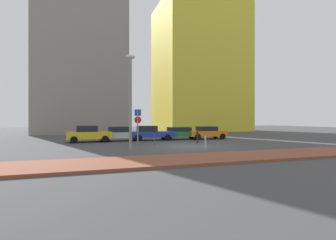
# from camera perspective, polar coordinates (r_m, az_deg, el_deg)

# --- Properties ---
(ground_plane) EXTENTS (120.00, 120.00, 0.00)m
(ground_plane) POSITION_cam_1_polar(r_m,az_deg,el_deg) (20.28, 4.55, -5.98)
(ground_plane) COLOR #424244
(sidewalk_brick) EXTENTS (40.00, 3.45, 0.14)m
(sidewalk_brick) POSITION_cam_1_polar(r_m,az_deg,el_deg) (14.60, 14.62, -8.07)
(sidewalk_brick) COLOR brown
(sidewalk_brick) RESTS_ON ground
(parked_car_yellow) EXTENTS (4.14, 2.20, 1.56)m
(parked_car_yellow) POSITION_cam_1_polar(r_m,az_deg,el_deg) (25.21, -17.51, -2.98)
(parked_car_yellow) COLOR gold
(parked_car_yellow) RESTS_ON ground
(parked_car_silver) EXTENTS (4.62, 2.14, 1.43)m
(parked_car_silver) POSITION_cam_1_polar(r_m,az_deg,el_deg) (25.83, -10.49, -3.04)
(parked_car_silver) COLOR #B7BABF
(parked_car_silver) RESTS_ON ground
(parked_car_blue) EXTENTS (4.61, 2.09, 1.51)m
(parked_car_blue) POSITION_cam_1_polar(r_m,az_deg,el_deg) (26.23, -4.07, -2.94)
(parked_car_blue) COLOR #1E389E
(parked_car_blue) RESTS_ON ground
(parked_car_green) EXTENTS (4.62, 2.15, 1.33)m
(parked_car_green) POSITION_cam_1_polar(r_m,az_deg,el_deg) (27.44, 2.76, -2.90)
(parked_car_green) COLOR #237238
(parked_car_green) RESTS_ON ground
(parked_car_orange) EXTENTS (4.33, 2.08, 1.40)m
(parked_car_orange) POSITION_cam_1_polar(r_m,az_deg,el_deg) (28.15, 8.78, -2.80)
(parked_car_orange) COLOR orange
(parked_car_orange) RESTS_ON ground
(parking_sign_post) EXTENTS (0.58, 0.20, 3.05)m
(parking_sign_post) POSITION_cam_1_polar(r_m,az_deg,el_deg) (21.88, -6.85, -0.49)
(parking_sign_post) COLOR gray
(parking_sign_post) RESTS_ON ground
(parking_meter) EXTENTS (0.18, 0.14, 1.34)m
(parking_meter) POSITION_cam_1_polar(r_m,az_deg,el_deg) (21.02, -3.06, -3.38)
(parking_meter) COLOR #4C4C51
(parking_meter) RESTS_ON ground
(street_lamp) EXTENTS (0.70, 0.36, 6.72)m
(street_lamp) POSITION_cam_1_polar(r_m,az_deg,el_deg) (18.01, -8.49, 5.93)
(street_lamp) COLOR gray
(street_lamp) RESTS_ON ground
(traffic_bollard_near) EXTENTS (0.17, 0.17, 1.06)m
(traffic_bollard_near) POSITION_cam_1_polar(r_m,az_deg,el_deg) (23.56, 6.68, -3.85)
(traffic_bollard_near) COLOR black
(traffic_bollard_near) RESTS_ON ground
(traffic_bollard_mid) EXTENTS (0.13, 0.13, 0.96)m
(traffic_bollard_mid) POSITION_cam_1_polar(r_m,az_deg,el_deg) (19.07, 8.45, -4.92)
(traffic_bollard_mid) COLOR #B7B7BC
(traffic_bollard_mid) RESTS_ON ground
(building_colorful_midrise) EXTENTS (15.75, 13.46, 24.31)m
(building_colorful_midrise) POSITION_cam_1_polar(r_m,az_deg,el_deg) (50.68, 7.01, 11.46)
(building_colorful_midrise) COLOR gold
(building_colorful_midrise) RESTS_ON ground
(building_under_construction) EXTENTS (13.52, 15.83, 24.69)m
(building_under_construction) POSITION_cam_1_polar(r_m,az_deg,el_deg) (46.87, -18.83, 12.64)
(building_under_construction) COLOR gray
(building_under_construction) RESTS_ON ground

